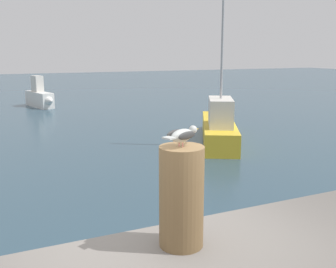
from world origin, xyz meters
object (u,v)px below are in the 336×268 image
at_px(seagull, 182,135).
at_px(boat_yellow, 218,125).
at_px(mooring_post, 181,197).
at_px(boat_white, 40,97).

height_order(seagull, boat_yellow, boat_yellow).
distance_m(mooring_post, boat_white, 21.59).
bearing_deg(mooring_post, seagull, 22.87).
height_order(seagull, boat_white, seagull).
relative_size(seagull, boat_yellow, 0.07).
xyz_separation_m(mooring_post, boat_yellow, (6.34, 9.56, -1.51)).
height_order(boat_yellow, boat_white, boat_yellow).
bearing_deg(seagull, boat_white, 85.80).
bearing_deg(seagull, boat_yellow, 56.49).
distance_m(mooring_post, seagull, 0.49).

